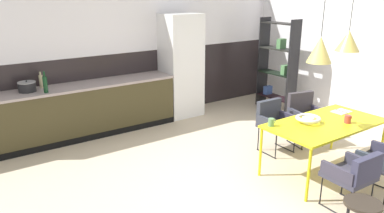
# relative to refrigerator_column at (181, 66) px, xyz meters

# --- Properties ---
(ground_plane) EXTENTS (9.28, 9.28, 0.00)m
(ground_plane) POSITION_rel_refrigerator_column_xyz_m (-0.88, -3.15, -1.00)
(ground_plane) COLOR #C3B195
(back_wall_splashback_dark) EXTENTS (6.93, 0.12, 1.31)m
(back_wall_splashback_dark) POSITION_rel_refrigerator_column_xyz_m (-0.88, 0.36, -0.35)
(back_wall_splashback_dark) COLOR black
(back_wall_splashback_dark) RESTS_ON ground
(back_wall_panel_upper) EXTENTS (6.93, 0.12, 1.31)m
(back_wall_panel_upper) POSITION_rel_refrigerator_column_xyz_m (-0.88, 0.36, 0.96)
(back_wall_panel_upper) COLOR white
(back_wall_panel_upper) RESTS_ON back_wall_splashback_dark
(kitchen_counter) EXTENTS (3.84, 0.63, 0.90)m
(kitchen_counter) POSITION_rel_refrigerator_column_xyz_m (-2.29, -0.00, -0.55)
(kitchen_counter) COLOR #3E371F
(kitchen_counter) RESTS_ON ground
(refrigerator_column) EXTENTS (0.72, 0.60, 2.00)m
(refrigerator_column) POSITION_rel_refrigerator_column_xyz_m (0.00, 0.00, 0.00)
(refrigerator_column) COLOR silver
(refrigerator_column) RESTS_ON ground
(dining_table) EXTENTS (1.67, 0.87, 0.73)m
(dining_table) POSITION_rel_refrigerator_column_xyz_m (0.24, -3.20, -0.32)
(dining_table) COLOR yellow
(dining_table) RESTS_ON ground
(armchair_by_stool) EXTENTS (0.57, 0.56, 0.83)m
(armchair_by_stool) POSITION_rel_refrigerator_column_xyz_m (0.86, -2.35, -0.47)
(armchair_by_stool) COLOR #333240
(armchair_by_stool) RESTS_ON ground
(armchair_near_window) EXTENTS (0.50, 0.48, 0.80)m
(armchair_near_window) POSITION_rel_refrigerator_column_xyz_m (0.22, -2.30, -0.49)
(armchair_near_window) COLOR #333240
(armchair_near_window) RESTS_ON ground
(armchair_far_side) EXTENTS (0.50, 0.49, 0.72)m
(armchair_far_side) POSITION_rel_refrigerator_column_xyz_m (-0.28, -3.99, -0.52)
(armchair_far_side) COLOR #333240
(armchair_far_side) RESTS_ON ground
(fruit_bowl) EXTENTS (0.33, 0.33, 0.09)m
(fruit_bowl) POSITION_rel_refrigerator_column_xyz_m (0.03, -3.07, -0.22)
(fruit_bowl) COLOR silver
(fruit_bowl) RESTS_ON dining_table
(open_book) EXTENTS (0.26, 0.20, 0.02)m
(open_book) POSITION_rel_refrigerator_column_xyz_m (0.81, -3.05, -0.27)
(open_book) COLOR white
(open_book) RESTS_ON dining_table
(mug_dark_espresso) EXTENTS (0.13, 0.08, 0.10)m
(mug_dark_espresso) POSITION_rel_refrigerator_column_xyz_m (-0.47, -2.88, -0.22)
(mug_dark_espresso) COLOR #5B8456
(mug_dark_espresso) RESTS_ON dining_table
(mug_tall_blue) EXTENTS (0.14, 0.09, 0.11)m
(mug_tall_blue) POSITION_rel_refrigerator_column_xyz_m (0.46, -3.38, -0.22)
(mug_tall_blue) COLOR #B23D33
(mug_tall_blue) RESTS_ON dining_table
(cooking_pot) EXTENTS (0.27, 0.27, 0.18)m
(cooking_pot) POSITION_rel_refrigerator_column_xyz_m (-2.84, 0.04, -0.02)
(cooking_pot) COLOR black
(cooking_pot) RESTS_ON kitchen_counter
(bottle_wine_green) EXTENTS (0.06, 0.06, 0.26)m
(bottle_wine_green) POSITION_rel_refrigerator_column_xyz_m (-2.60, 0.17, 0.01)
(bottle_wine_green) COLOR tan
(bottle_wine_green) RESTS_ON kitchen_counter
(bottle_spice_small) EXTENTS (0.07, 0.07, 0.34)m
(bottle_spice_small) POSITION_rel_refrigerator_column_xyz_m (-2.62, -0.19, 0.04)
(bottle_spice_small) COLOR #0F3319
(bottle_spice_small) RESTS_ON kitchen_counter
(side_stool) EXTENTS (0.36, 0.36, 0.46)m
(side_stool) POSITION_rel_refrigerator_column_xyz_m (-0.75, -4.38, -0.58)
(side_stool) COLOR #2D261E
(side_stool) RESTS_ON ground
(open_shelf_unit) EXTENTS (0.30, 0.86, 1.89)m
(open_shelf_unit) POSITION_rel_refrigerator_column_xyz_m (1.87, -0.80, -0.04)
(open_shelf_unit) COLOR black
(open_shelf_unit) RESTS_ON ground
(pendant_lamp_over_table_near) EXTENTS (0.30, 0.30, 0.99)m
(pendant_lamp_over_table_near) POSITION_rel_refrigerator_column_xyz_m (-0.09, -3.23, 0.73)
(pendant_lamp_over_table_near) COLOR black
(pendant_lamp_over_table_far) EXTENTS (0.31, 0.31, 0.92)m
(pendant_lamp_over_table_far) POSITION_rel_refrigerator_column_xyz_m (0.58, -3.16, 0.78)
(pendant_lamp_over_table_far) COLOR black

